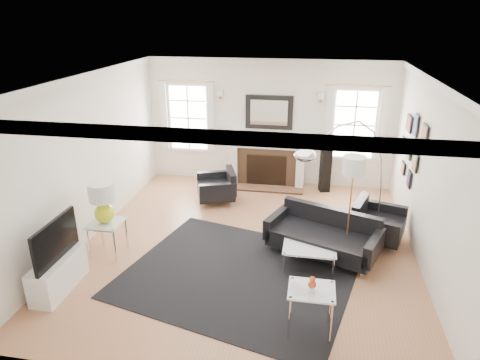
% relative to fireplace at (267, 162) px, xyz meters
% --- Properties ---
extents(floor, '(6.00, 6.00, 0.00)m').
position_rel_fireplace_xyz_m(floor, '(0.00, -2.79, -0.54)').
color(floor, '#AD6F48').
rests_on(floor, ground).
extents(back_wall, '(5.50, 0.04, 2.80)m').
position_rel_fireplace_xyz_m(back_wall, '(0.00, 0.21, 0.86)').
color(back_wall, white).
rests_on(back_wall, floor).
extents(front_wall, '(5.50, 0.04, 2.80)m').
position_rel_fireplace_xyz_m(front_wall, '(0.00, -5.79, 0.86)').
color(front_wall, white).
rests_on(front_wall, floor).
extents(left_wall, '(0.04, 6.00, 2.80)m').
position_rel_fireplace_xyz_m(left_wall, '(-2.75, -2.79, 0.86)').
color(left_wall, white).
rests_on(left_wall, floor).
extents(right_wall, '(0.04, 6.00, 2.80)m').
position_rel_fireplace_xyz_m(right_wall, '(2.75, -2.79, 0.86)').
color(right_wall, white).
rests_on(right_wall, floor).
extents(ceiling, '(5.50, 6.00, 0.02)m').
position_rel_fireplace_xyz_m(ceiling, '(0.00, -2.79, 2.26)').
color(ceiling, white).
rests_on(ceiling, back_wall).
extents(crown_molding, '(5.50, 6.00, 0.12)m').
position_rel_fireplace_xyz_m(crown_molding, '(0.00, -2.79, 2.20)').
color(crown_molding, white).
rests_on(crown_molding, back_wall).
extents(fireplace, '(1.70, 0.69, 1.11)m').
position_rel_fireplace_xyz_m(fireplace, '(0.00, 0.00, 0.00)').
color(fireplace, white).
rests_on(fireplace, floor).
extents(mantel_mirror, '(1.05, 0.07, 0.75)m').
position_rel_fireplace_xyz_m(mantel_mirror, '(0.00, 0.16, 1.11)').
color(mantel_mirror, black).
rests_on(mantel_mirror, back_wall).
extents(window_left, '(1.24, 0.15, 1.62)m').
position_rel_fireplace_xyz_m(window_left, '(-1.85, 0.16, 0.92)').
color(window_left, white).
rests_on(window_left, back_wall).
extents(window_right, '(1.24, 0.15, 1.62)m').
position_rel_fireplace_xyz_m(window_right, '(1.85, 0.16, 0.92)').
color(window_right, white).
rests_on(window_right, back_wall).
extents(gallery_wall, '(0.04, 1.73, 1.29)m').
position_rel_fireplace_xyz_m(gallery_wall, '(2.72, -1.50, 0.99)').
color(gallery_wall, black).
rests_on(gallery_wall, right_wall).
extents(tv_unit, '(0.35, 1.00, 1.09)m').
position_rel_fireplace_xyz_m(tv_unit, '(-2.44, -4.49, -0.21)').
color(tv_unit, white).
rests_on(tv_unit, floor).
extents(area_rug, '(3.85, 3.46, 0.01)m').
position_rel_fireplace_xyz_m(area_rug, '(0.01, -3.70, -0.54)').
color(area_rug, black).
rests_on(area_rug, floor).
extents(sofa, '(1.95, 1.40, 0.58)m').
position_rel_fireplace_xyz_m(sofa, '(1.27, -2.83, -0.23)').
color(sofa, black).
rests_on(sofa, floor).
extents(armchair_left, '(0.97, 1.03, 0.56)m').
position_rel_fireplace_xyz_m(armchair_left, '(-0.88, -1.11, -0.23)').
color(armchair_left, black).
rests_on(armchair_left, floor).
extents(armchair_right, '(1.02, 1.08, 0.60)m').
position_rel_fireplace_xyz_m(armchair_right, '(2.14, -2.26, -0.21)').
color(armchair_right, black).
rests_on(armchair_right, floor).
extents(coffee_table, '(0.81, 0.81, 0.36)m').
position_rel_fireplace_xyz_m(coffee_table, '(1.04, -3.18, -0.22)').
color(coffee_table, silver).
rests_on(coffee_table, floor).
extents(side_table_left, '(0.52, 0.52, 0.57)m').
position_rel_fireplace_xyz_m(side_table_left, '(-2.20, -3.46, -0.08)').
color(side_table_left, silver).
rests_on(side_table_left, floor).
extents(nesting_table, '(0.56, 0.47, 0.62)m').
position_rel_fireplace_xyz_m(nesting_table, '(1.09, -4.75, -0.05)').
color(nesting_table, silver).
rests_on(nesting_table, floor).
extents(gourd_lamp, '(0.43, 0.43, 0.68)m').
position_rel_fireplace_xyz_m(gourd_lamp, '(-2.20, -3.46, 0.42)').
color(gourd_lamp, '#D0E31C').
rests_on(gourd_lamp, side_table_left).
extents(orange_vase, '(0.10, 0.10, 0.16)m').
position_rel_fireplace_xyz_m(orange_vase, '(1.09, -4.75, 0.16)').
color(orange_vase, '#C94119').
rests_on(orange_vase, nesting_table).
extents(arc_floor_lamp, '(1.59, 1.47, 2.25)m').
position_rel_fireplace_xyz_m(arc_floor_lamp, '(1.54, -2.60, 0.67)').
color(arc_floor_lamp, white).
rests_on(arc_floor_lamp, floor).
extents(stick_floor_lamp, '(0.35, 0.35, 1.70)m').
position_rel_fireplace_xyz_m(stick_floor_lamp, '(1.62, -2.87, 0.93)').
color(stick_floor_lamp, '#C48344').
rests_on(stick_floor_lamp, floor).
extents(speaker_tower, '(0.26, 0.26, 1.06)m').
position_rel_fireplace_xyz_m(speaker_tower, '(1.30, -0.14, -0.01)').
color(speaker_tower, black).
rests_on(speaker_tower, floor).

